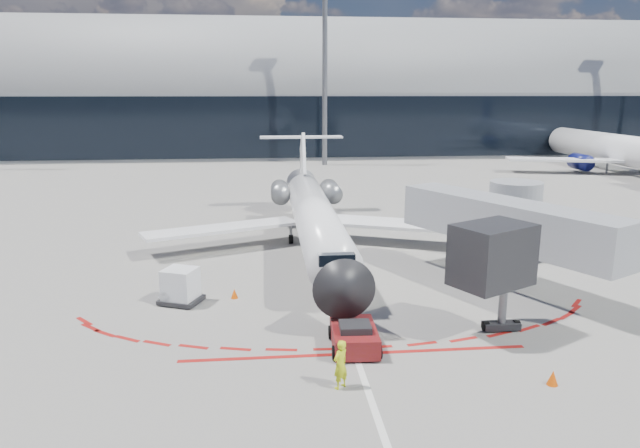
{
  "coord_description": "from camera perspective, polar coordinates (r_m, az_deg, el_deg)",
  "views": [
    {
      "loc": [
        -3.42,
        -32.3,
        10.27
      ],
      "look_at": [
        -0.2,
        0.97,
        2.44
      ],
      "focal_mm": 32.0,
      "sensor_mm": 36.0,
      "label": 1
    }
  ],
  "objects": [
    {
      "name": "safety_cone_left",
      "position": [
        29.41,
        -8.56,
        -6.89
      ],
      "size": [
        0.36,
        0.36,
        0.51
      ],
      "primitive_type": "cone",
      "color": "#D54A04",
      "rests_on": "ground"
    },
    {
      "name": "light_mast_centre",
      "position": [
        80.77,
        0.48,
        14.76
      ],
      "size": [
        0.7,
        0.7,
        25.0
      ],
      "primitive_type": "cylinder",
      "color": "slate",
      "rests_on": "ground"
    },
    {
      "name": "ground",
      "position": [
        34.06,
        0.5,
        -4.37
      ],
      "size": [
        260.0,
        260.0,
        0.0
      ],
      "primitive_type": "plane",
      "color": "slate",
      "rests_on": "ground"
    },
    {
      "name": "jet_bridge",
      "position": [
        32.94,
        18.29,
        -0.24
      ],
      "size": [
        10.03,
        15.2,
        4.9
      ],
      "color": "#95979D",
      "rests_on": "ground"
    },
    {
      "name": "pushback_tug",
      "position": [
        23.69,
        3.43,
        -11.15
      ],
      "size": [
        2.04,
        4.58,
        1.18
      ],
      "rotation": [
        0.0,
        0.0,
        -0.04
      ],
      "color": "#61130D",
      "rests_on": "ground"
    },
    {
      "name": "safety_cone_right",
      "position": [
        22.66,
        22.25,
        -14.04
      ],
      "size": [
        0.4,
        0.4,
        0.55
      ],
      "primitive_type": "cone",
      "color": "#D54A04",
      "rests_on": "ground"
    },
    {
      "name": "uld_container",
      "position": [
        29.08,
        -13.77,
        -6.06
      ],
      "size": [
        2.35,
        2.19,
        1.77
      ],
      "rotation": [
        0.0,
        0.0,
        -0.39
      ],
      "color": "black",
      "rests_on": "ground"
    },
    {
      "name": "regional_jet",
      "position": [
        37.66,
        -0.63,
        1.01
      ],
      "size": [
        22.61,
        27.88,
        6.98
      ],
      "color": "white",
      "rests_on": "ground"
    },
    {
      "name": "ramp_worker",
      "position": [
        20.62,
        2.05,
        -13.85
      ],
      "size": [
        0.78,
        0.76,
        1.81
      ],
      "primitive_type": "imported",
      "rotation": [
        0.0,
        0.0,
        3.84
      ],
      "color": "#CADB17",
      "rests_on": "ground"
    },
    {
      "name": "apron_centerline",
      "position": [
        35.96,
        0.17,
        -3.4
      ],
      "size": [
        0.25,
        40.0,
        0.01
      ],
      "primitive_type": "cube",
      "color": "silver",
      "rests_on": "ground"
    },
    {
      "name": "terminal_building",
      "position": [
        97.35,
        -3.59,
        12.13
      ],
      "size": [
        150.0,
        24.15,
        24.0
      ],
      "color": "gray",
      "rests_on": "ground"
    },
    {
      "name": "bg_airliner_1",
      "position": [
        83.29,
        28.07,
        8.44
      ],
      "size": [
        34.61,
        36.64,
        11.2
      ],
      "primitive_type": null,
      "color": "white",
      "rests_on": "ground"
    },
    {
      "name": "apron_stop_bar",
      "position": [
        23.44,
        3.52,
        -12.82
      ],
      "size": [
        14.0,
        0.25,
        0.01
      ],
      "primitive_type": "cube",
      "color": "maroon",
      "rests_on": "ground"
    }
  ]
}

